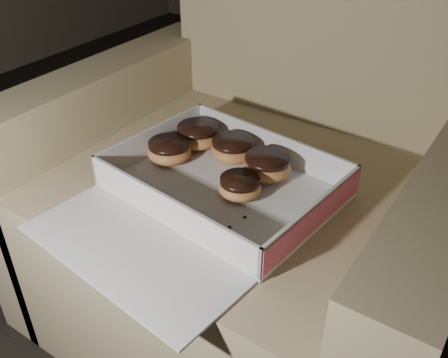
% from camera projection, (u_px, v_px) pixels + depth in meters
% --- Properties ---
extents(armchair, '(0.92, 0.77, 0.96)m').
position_uv_depth(armchair, '(255.00, 206.00, 1.15)').
color(armchair, '#937B5D').
rests_on(armchair, floor).
extents(bakery_box, '(0.46, 0.52, 0.07)m').
position_uv_depth(bakery_box, '(210.00, 196.00, 0.94)').
color(bakery_box, silver).
rests_on(bakery_box, armchair).
extents(donut_a, '(0.09, 0.09, 0.05)m').
position_uv_depth(donut_a, '(233.00, 149.00, 1.05)').
color(donut_a, '#BA7A41').
rests_on(donut_a, bakery_box).
extents(donut_b, '(0.10, 0.10, 0.05)m').
position_uv_depth(donut_b, '(198.00, 135.00, 1.10)').
color(donut_b, '#BA7A41').
rests_on(donut_b, bakery_box).
extents(donut_c, '(0.08, 0.08, 0.04)m').
position_uv_depth(donut_c, '(240.00, 186.00, 0.94)').
color(donut_c, '#BA7A41').
rests_on(donut_c, bakery_box).
extents(donut_d, '(0.10, 0.10, 0.05)m').
position_uv_depth(donut_d, '(267.00, 166.00, 0.99)').
color(donut_d, '#BA7A41').
rests_on(donut_d, bakery_box).
extents(donut_e, '(0.09, 0.09, 0.05)m').
position_uv_depth(donut_e, '(169.00, 151.00, 1.04)').
color(donut_e, '#BA7A41').
rests_on(donut_e, bakery_box).
extents(crumb_a, '(0.01, 0.01, 0.00)m').
position_uv_depth(crumb_a, '(264.00, 248.00, 0.82)').
color(crumb_a, black).
rests_on(crumb_a, bakery_box).
extents(crumb_b, '(0.01, 0.01, 0.00)m').
position_uv_depth(crumb_b, '(259.00, 256.00, 0.81)').
color(crumb_b, black).
rests_on(crumb_b, bakery_box).
extents(crumb_c, '(0.01, 0.01, 0.00)m').
position_uv_depth(crumb_c, '(230.00, 227.00, 0.87)').
color(crumb_c, black).
rests_on(crumb_c, bakery_box).
extents(crumb_d, '(0.01, 0.01, 0.00)m').
position_uv_depth(crumb_d, '(245.00, 217.00, 0.89)').
color(crumb_d, black).
rests_on(crumb_d, bakery_box).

